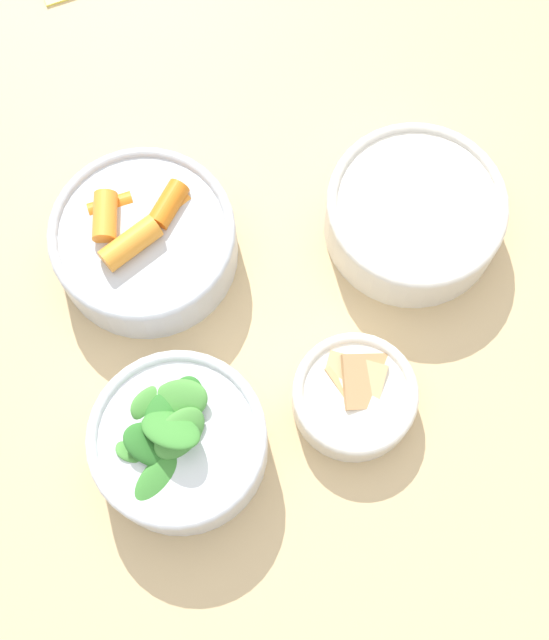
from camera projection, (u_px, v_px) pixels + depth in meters
ground_plane at (315, 463)px, 1.53m from camera, size 10.00×10.00×0.00m
dining_table at (342, 367)px, 0.93m from camera, size 1.18×1.09×0.73m
bowl_carrots at (144, 241)px, 0.83m from camera, size 0.17×0.17×0.07m
bowl_greens at (178, 442)px, 0.77m from camera, size 0.15×0.15×0.10m
bowl_beans_hotdog at (413, 215)px, 0.85m from camera, size 0.17×0.17×0.06m
bowl_cookies at (354, 395)px, 0.80m from camera, size 0.11×0.11×0.04m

